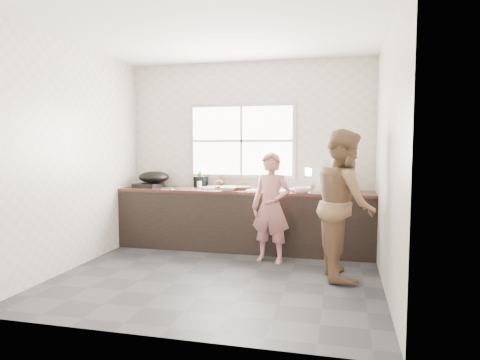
% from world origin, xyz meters
% --- Properties ---
extents(floor, '(3.60, 3.20, 0.01)m').
position_xyz_m(floor, '(0.00, 0.00, -0.01)').
color(floor, '#2B2B2E').
rests_on(floor, ground).
extents(ceiling, '(3.60, 3.20, 0.01)m').
position_xyz_m(ceiling, '(0.00, 0.00, 2.71)').
color(ceiling, silver).
rests_on(ceiling, wall_back).
extents(wall_back, '(3.60, 0.01, 2.70)m').
position_xyz_m(wall_back, '(0.00, 1.60, 1.35)').
color(wall_back, beige).
rests_on(wall_back, ground).
extents(wall_left, '(0.01, 3.20, 2.70)m').
position_xyz_m(wall_left, '(-1.80, 0.00, 1.35)').
color(wall_left, silver).
rests_on(wall_left, ground).
extents(wall_right, '(0.01, 3.20, 2.70)m').
position_xyz_m(wall_right, '(1.80, 0.00, 1.35)').
color(wall_right, silver).
rests_on(wall_right, ground).
extents(wall_front, '(3.60, 0.01, 2.70)m').
position_xyz_m(wall_front, '(0.00, -1.60, 1.35)').
color(wall_front, beige).
rests_on(wall_front, ground).
extents(cabinet, '(3.60, 0.62, 0.82)m').
position_xyz_m(cabinet, '(0.00, 1.29, 0.41)').
color(cabinet, black).
rests_on(cabinet, floor).
extents(countertop, '(3.60, 0.64, 0.04)m').
position_xyz_m(countertop, '(0.00, 1.29, 0.84)').
color(countertop, '#371B16').
rests_on(countertop, cabinet).
extents(sink, '(0.55, 0.45, 0.02)m').
position_xyz_m(sink, '(0.35, 1.29, 0.86)').
color(sink, silver).
rests_on(sink, countertop).
extents(faucet, '(0.02, 0.02, 0.30)m').
position_xyz_m(faucet, '(0.35, 1.49, 1.01)').
color(faucet, silver).
rests_on(faucet, countertop).
extents(window_frame, '(1.60, 0.05, 1.10)m').
position_xyz_m(window_frame, '(-0.10, 1.59, 1.55)').
color(window_frame, '#9EA0A5').
rests_on(window_frame, wall_back).
extents(window_glazing, '(1.50, 0.01, 1.00)m').
position_xyz_m(window_glazing, '(-0.10, 1.57, 1.55)').
color(window_glazing, white).
rests_on(window_glazing, window_frame).
extents(woman, '(0.53, 0.40, 1.31)m').
position_xyz_m(woman, '(0.49, 0.74, 0.65)').
color(woman, '#AD6868').
rests_on(woman, floor).
extents(person_side, '(0.78, 0.92, 1.67)m').
position_xyz_m(person_side, '(1.39, 0.32, 0.84)').
color(person_side, brown).
rests_on(person_side, floor).
extents(cutting_board, '(0.52, 0.52, 0.04)m').
position_xyz_m(cutting_board, '(-0.11, 1.34, 0.88)').
color(cutting_board, black).
rests_on(cutting_board, countertop).
extents(cleaver, '(0.23, 0.23, 0.01)m').
position_xyz_m(cleaver, '(-0.43, 1.22, 0.90)').
color(cleaver, silver).
rests_on(cleaver, cutting_board).
extents(bowl_mince, '(0.25, 0.25, 0.06)m').
position_xyz_m(bowl_mince, '(-0.17, 1.09, 0.89)').
color(bowl_mince, white).
rests_on(bowl_mince, countertop).
extents(bowl_crabs, '(0.24, 0.24, 0.06)m').
position_xyz_m(bowl_crabs, '(0.84, 1.08, 0.89)').
color(bowl_crabs, silver).
rests_on(bowl_crabs, countertop).
extents(bowl_held, '(0.22, 0.22, 0.06)m').
position_xyz_m(bowl_held, '(0.72, 1.21, 0.89)').
color(bowl_held, white).
rests_on(bowl_held, countertop).
extents(black_pot, '(0.25, 0.25, 0.16)m').
position_xyz_m(black_pot, '(-0.72, 1.52, 0.94)').
color(black_pot, black).
rests_on(black_pot, countertop).
extents(plate_food, '(0.25, 0.25, 0.02)m').
position_xyz_m(plate_food, '(-0.55, 1.36, 0.87)').
color(plate_food, silver).
rests_on(plate_food, countertop).
extents(bottle_green, '(0.11, 0.11, 0.29)m').
position_xyz_m(bottle_green, '(-0.73, 1.52, 1.00)').
color(bottle_green, '#33802A').
rests_on(bottle_green, countertop).
extents(bottle_brown_tall, '(0.10, 0.11, 0.18)m').
position_xyz_m(bottle_brown_tall, '(-0.73, 1.52, 0.95)').
color(bottle_brown_tall, '#462011').
rests_on(bottle_brown_tall, countertop).
extents(bottle_brown_short, '(0.12, 0.12, 0.15)m').
position_xyz_m(bottle_brown_short, '(-0.42, 1.52, 0.93)').
color(bottle_brown_short, '#472411').
rests_on(bottle_brown_short, countertop).
extents(glass_jar, '(0.09, 0.09, 0.10)m').
position_xyz_m(glass_jar, '(-0.69, 1.37, 0.91)').
color(glass_jar, white).
rests_on(glass_jar, countertop).
extents(burner, '(0.38, 0.38, 0.05)m').
position_xyz_m(burner, '(-1.47, 1.30, 0.89)').
color(burner, black).
rests_on(burner, countertop).
extents(wok, '(0.57, 0.57, 0.17)m').
position_xyz_m(wok, '(-1.41, 1.37, 1.01)').
color(wok, black).
rests_on(wok, burner).
extents(dish_rack, '(0.51, 0.44, 0.32)m').
position_xyz_m(dish_rack, '(1.10, 1.31, 1.02)').
color(dish_rack, white).
rests_on(dish_rack, countertop).
extents(pot_lid_left, '(0.24, 0.24, 0.01)m').
position_xyz_m(pot_lid_left, '(-1.09, 1.11, 0.87)').
color(pot_lid_left, silver).
rests_on(pot_lid_left, countertop).
extents(pot_lid_right, '(0.33, 0.33, 0.01)m').
position_xyz_m(pot_lid_right, '(-0.86, 1.27, 0.87)').
color(pot_lid_right, '#A8ABAF').
rests_on(pot_lid_right, countertop).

